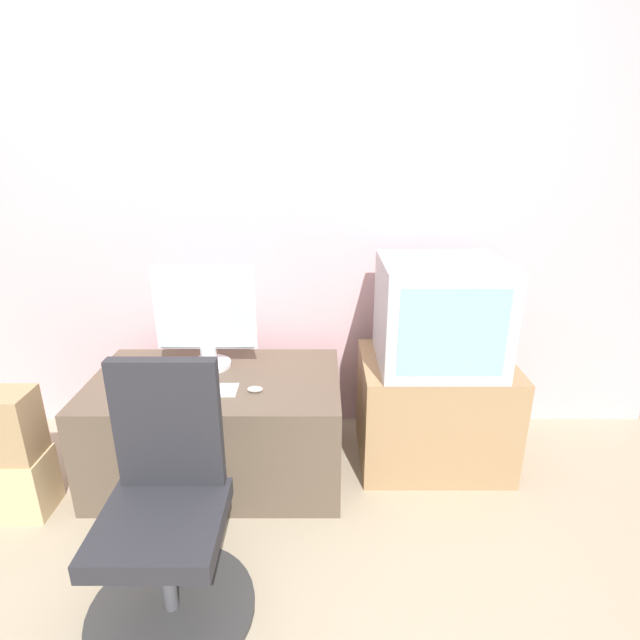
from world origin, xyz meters
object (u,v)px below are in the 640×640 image
Objects in this scene: main_monitor at (204,317)px; crt_tv at (438,314)px; mouse at (254,389)px; cardboard_box_lower at (24,484)px; keyboard at (195,390)px; office_chair at (166,526)px.

crt_tv is at bearing -2.40° from main_monitor.
main_monitor is 7.44× the size of mouse.
crt_tv is 2.04m from cardboard_box_lower.
mouse is (0.27, -0.01, 0.01)m from keyboard.
keyboard is at bearing 178.41° from mouse.
crt_tv is at bearing 11.18° from keyboard.
main_monitor is 0.57× the size of office_chair.
office_chair is (-1.10, -0.86, -0.47)m from crt_tv.
mouse is at bearing 69.46° from office_chair.
main_monitor reaches higher than office_chair.
main_monitor reaches higher than mouse.
office_chair is (0.03, -0.91, -0.44)m from main_monitor.
main_monitor is 1.79× the size of cardboard_box_lower.
crt_tv reaches higher than keyboard.
office_chair is at bearing -110.54° from mouse.
main_monitor is at bearing 91.69° from office_chair.
office_chair reaches higher than keyboard.
mouse is at bearing 8.35° from cardboard_box_lower.
office_chair is at bearing -88.31° from main_monitor.
cardboard_box_lower is at bearing 148.94° from office_chair.
keyboard is 5.29× the size of mouse.
crt_tv reaches higher than cardboard_box_lower.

